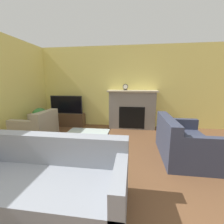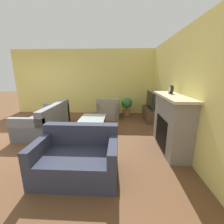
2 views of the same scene
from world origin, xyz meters
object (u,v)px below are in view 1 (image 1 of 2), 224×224
object	(u,v)px
potted_plant	(40,118)
coffee_table	(87,135)
armchair_by_window	(37,131)
mantel_clock	(125,87)
tv	(66,105)
couch_loveseat	(182,143)
couch_sectional	(45,184)

from	to	relation	value
potted_plant	coffee_table	bearing A→B (deg)	-31.59
armchair_by_window	mantel_clock	world-z (taller)	mantel_clock
tv	armchair_by_window	size ratio (longest dim) A/B	1.33
tv	couch_loveseat	distance (m)	3.82
tv	couch_loveseat	size ratio (longest dim) A/B	0.83
tv	potted_plant	distance (m)	1.00
armchair_by_window	mantel_clock	distance (m)	2.88
couch_sectional	tv	bearing A→B (deg)	110.25
couch_sectional	coffee_table	distance (m)	1.47
couch_loveseat	potted_plant	bearing A→B (deg)	74.89
tv	potted_plant	world-z (taller)	tv
tv	coffee_table	bearing A→B (deg)	-55.70
mantel_clock	coffee_table	bearing A→B (deg)	-109.92
armchair_by_window	couch_loveseat	bearing A→B (deg)	86.75
couch_loveseat	armchair_by_window	bearing A→B (deg)	85.10
coffee_table	armchair_by_window	bearing A→B (deg)	165.20
armchair_by_window	mantel_clock	xyz separation A→B (m)	(2.14, 1.61, 1.07)
coffee_table	mantel_clock	xyz separation A→B (m)	(0.72, 1.99, 0.97)
couch_sectional	coffee_table	size ratio (longest dim) A/B	2.19
tv	mantel_clock	size ratio (longest dim) A/B	5.70
armchair_by_window	coffee_table	bearing A→B (deg)	76.85
couch_loveseat	potted_plant	world-z (taller)	couch_loveseat
couch_loveseat	armchair_by_window	size ratio (longest dim) A/B	1.60
tv	mantel_clock	world-z (taller)	mantel_clock
armchair_by_window	potted_plant	distance (m)	0.83
couch_loveseat	mantel_clock	distance (m)	2.52
coffee_table	potted_plant	size ratio (longest dim) A/B	1.19
tv	couch_sectional	xyz separation A→B (m)	(1.25, -3.40, -0.46)
couch_sectional	armchair_by_window	world-z (taller)	same
tv	couch_loveseat	xyz separation A→B (m)	(3.31, -1.85, -0.46)
potted_plant	mantel_clock	world-z (taller)	mantel_clock
couch_loveseat	mantel_clock	bearing A→B (deg)	33.61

